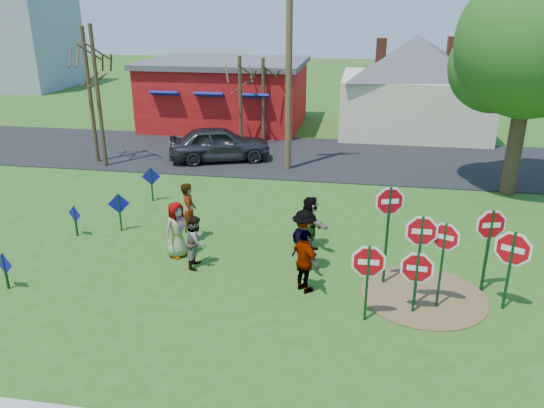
% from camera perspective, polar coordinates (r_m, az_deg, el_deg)
% --- Properties ---
extents(ground, '(120.00, 120.00, 0.00)m').
position_cam_1_polar(ground, '(15.44, -1.30, -6.57)').
color(ground, '#2B4F16').
rests_on(ground, ground).
extents(road, '(120.00, 7.50, 0.04)m').
position_cam_1_polar(road, '(26.07, 3.47, 5.08)').
color(road, black).
rests_on(road, ground).
extents(dirt_patch, '(3.20, 3.20, 0.03)m').
position_cam_1_polar(dirt_patch, '(14.46, 15.96, -9.46)').
color(dirt_patch, brown).
rests_on(dirt_patch, ground).
extents(red_building, '(9.40, 7.69, 3.90)m').
position_cam_1_polar(red_building, '(32.88, -4.94, 11.84)').
color(red_building, maroon).
rests_on(red_building, ground).
extents(cream_house, '(9.40, 9.40, 6.50)m').
position_cam_1_polar(cream_house, '(31.85, 15.06, 12.67)').
color(cream_house, beige).
rests_on(cream_house, ground).
extents(distant_building, '(10.00, 8.00, 8.00)m').
position_cam_1_polar(distant_building, '(53.24, -26.58, 15.50)').
color(distant_building, '#8C939E').
rests_on(distant_building, ground).
extents(stop_sign_a, '(1.09, 0.08, 2.09)m').
position_cam_1_polar(stop_sign_a, '(12.50, 10.30, -6.72)').
color(stop_sign_a, '#103B1A').
rests_on(stop_sign_a, ground).
extents(stop_sign_b, '(1.01, 0.30, 2.89)m').
position_cam_1_polar(stop_sign_b, '(13.94, 12.47, -0.72)').
color(stop_sign_b, '#103B1A').
rests_on(stop_sign_b, ground).
extents(stop_sign_c, '(0.89, 0.38, 2.40)m').
position_cam_1_polar(stop_sign_c, '(13.33, 18.00, -4.33)').
color(stop_sign_c, '#103B1A').
rests_on(stop_sign_c, ground).
extents(stop_sign_d, '(1.05, 0.30, 2.43)m').
position_cam_1_polar(stop_sign_d, '(14.48, 22.42, -2.70)').
color(stop_sign_d, '#103B1A').
rests_on(stop_sign_d, ground).
extents(stop_sign_e, '(1.08, 0.12, 1.76)m').
position_cam_1_polar(stop_sign_e, '(13.18, 15.30, -7.00)').
color(stop_sign_e, '#103B1A').
rests_on(stop_sign_e, ground).
extents(stop_sign_f, '(1.07, 0.55, 2.22)m').
position_cam_1_polar(stop_sign_f, '(13.94, 24.43, -4.86)').
color(stop_sign_f, '#103B1A').
rests_on(stop_sign_f, ground).
extents(stop_sign_g, '(1.05, 0.07, 2.56)m').
position_cam_1_polar(stop_sign_g, '(13.20, 15.70, -3.82)').
color(stop_sign_g, '#103B1A').
rests_on(stop_sign_g, ground).
extents(blue_diamond_a, '(0.59, 0.20, 1.05)m').
position_cam_1_polar(blue_diamond_a, '(15.60, -26.82, -6.10)').
color(blue_diamond_a, '#103B1A').
rests_on(blue_diamond_a, ground).
extents(blue_diamond_b, '(0.53, 0.23, 1.04)m').
position_cam_1_polar(blue_diamond_b, '(18.17, -20.42, -1.38)').
color(blue_diamond_b, '#103B1A').
rests_on(blue_diamond_b, ground).
extents(blue_diamond_c, '(0.67, 0.26, 1.32)m').
position_cam_1_polar(blue_diamond_c, '(18.05, -16.11, -0.42)').
color(blue_diamond_c, '#103B1A').
rests_on(blue_diamond_c, ground).
extents(blue_diamond_d, '(0.69, 0.19, 1.33)m').
position_cam_1_polar(blue_diamond_d, '(20.50, -12.85, 2.48)').
color(blue_diamond_d, '#103B1A').
rests_on(blue_diamond_d, ground).
extents(person_a, '(0.90, 1.00, 1.71)m').
position_cam_1_polar(person_a, '(15.86, -10.20, -2.72)').
color(person_a, '#415485').
rests_on(person_a, ground).
extents(person_b, '(0.66, 0.81, 1.92)m').
position_cam_1_polar(person_b, '(16.82, -8.91, -0.86)').
color(person_b, '#276E58').
rests_on(person_b, ground).
extents(person_c, '(0.59, 0.75, 1.54)m').
position_cam_1_polar(person_c, '(15.22, -8.14, -4.01)').
color(person_c, '#9C5E47').
rests_on(person_c, ground).
extents(person_d, '(1.26, 1.36, 1.84)m').
position_cam_1_polar(person_d, '(14.74, 3.46, -4.03)').
color(person_d, '#343439').
rests_on(person_d, ground).
extents(person_e, '(1.03, 1.02, 1.74)m').
position_cam_1_polar(person_e, '(13.76, 3.57, -6.17)').
color(person_e, '#4F2C58').
rests_on(person_e, ground).
extents(person_f, '(1.24, 1.57, 1.66)m').
position_cam_1_polar(person_f, '(16.23, 4.13, -1.95)').
color(person_f, '#225833').
rests_on(person_f, ground).
extents(suv, '(5.12, 3.37, 1.62)m').
position_cam_1_polar(suv, '(25.33, -5.65, 6.49)').
color(suv, '#2F2F35').
rests_on(suv, road).
extents(utility_pole, '(2.14, 0.82, 9.08)m').
position_cam_1_polar(utility_pole, '(23.19, 1.83, 15.12)').
color(utility_pole, '#4C3823').
rests_on(utility_pole, ground).
extents(leafy_tree, '(5.96, 5.44, 8.47)m').
position_cam_1_polar(leafy_tree, '(22.01, 26.42, 14.49)').
color(leafy_tree, '#382819').
rests_on(leafy_tree, ground).
extents(bare_tree_west, '(1.80, 1.80, 6.15)m').
position_cam_1_polar(bare_tree_west, '(25.82, -19.19, 12.82)').
color(bare_tree_west, '#382819').
rests_on(bare_tree_west, ground).
extents(bare_tree_east, '(1.80, 1.80, 4.44)m').
position_cam_1_polar(bare_tree_east, '(28.43, -0.95, 12.33)').
color(bare_tree_east, '#382819').
rests_on(bare_tree_east, ground).
extents(bare_tree_mid, '(1.80, 1.80, 6.28)m').
position_cam_1_polar(bare_tree_mid, '(24.97, -18.42, 12.86)').
color(bare_tree_mid, '#382819').
rests_on(bare_tree_mid, ground).
extents(bare_tree_extra, '(1.80, 1.80, 4.61)m').
position_cam_1_polar(bare_tree_extra, '(27.56, -3.45, 12.26)').
color(bare_tree_extra, '#382819').
rests_on(bare_tree_extra, ground).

